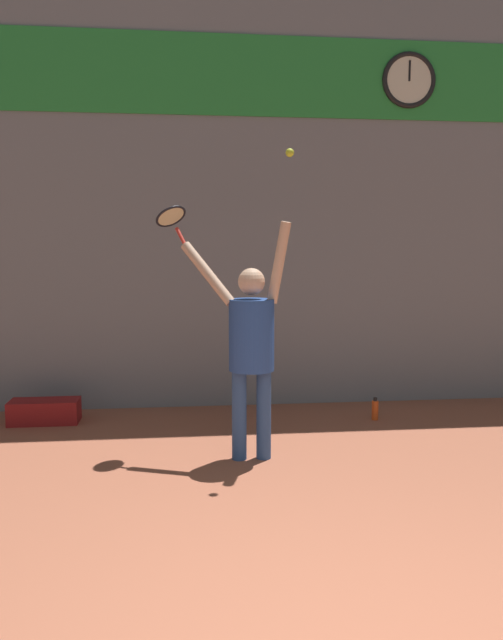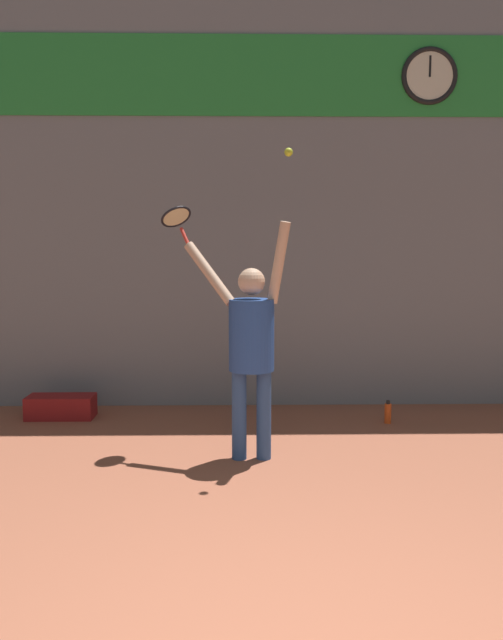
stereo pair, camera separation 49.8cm
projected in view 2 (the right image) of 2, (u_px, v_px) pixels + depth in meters
back_wall at (264, 193)px, 7.23m from camera, size 18.00×0.10×5.00m
sponsor_banner at (265, 75)px, 7.02m from camera, size 7.56×0.02×0.89m
scoreboard_clock at (430, 76)px, 7.04m from camera, size 0.64×0.06×0.64m
tennis_player at (251, 340)px, 5.43m from camera, size 0.97×0.57×2.09m
tennis_racket at (177, 218)px, 5.76m from camera, size 0.39×0.38×0.37m
tennis_ball at (289, 152)px, 5.11m from camera, size 0.07×0.07×0.07m
water_bottle at (388, 413)px, 6.67m from camera, size 0.07×0.07×0.25m
equipment_bag at (61, 407)px, 6.88m from camera, size 0.73×0.33×0.25m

